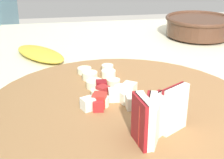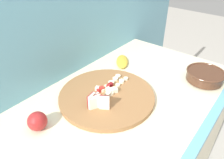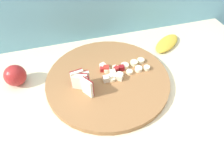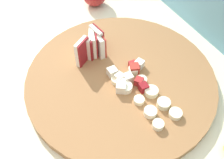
# 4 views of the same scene
# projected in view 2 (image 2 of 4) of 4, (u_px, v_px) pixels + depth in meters

# --- Properties ---
(tile_backsplash) EXTENTS (2.40, 0.04, 1.43)m
(tile_backsplash) POSITION_uv_depth(u_px,v_px,m) (60.00, 113.00, 1.20)
(tile_backsplash) COLOR #6BADC6
(tile_backsplash) RESTS_ON ground
(cutting_board) EXTENTS (0.43, 0.43, 0.02)m
(cutting_board) POSITION_uv_depth(u_px,v_px,m) (107.00, 96.00, 0.96)
(cutting_board) COLOR olive
(cutting_board) RESTS_ON tiled_countertop
(apple_wedge_fan) EXTENTS (0.06, 0.08, 0.06)m
(apple_wedge_fan) POSITION_uv_depth(u_px,v_px,m) (96.00, 101.00, 0.87)
(apple_wedge_fan) COLOR maroon
(apple_wedge_fan) RESTS_ON cutting_board
(apple_dice_pile) EXTENTS (0.09, 0.10, 0.02)m
(apple_dice_pile) POSITION_uv_depth(u_px,v_px,m) (107.00, 90.00, 0.97)
(apple_dice_pile) COLOR #A32323
(apple_dice_pile) RESTS_ON cutting_board
(banana_slice_rows) EXTENTS (0.17, 0.09, 0.01)m
(banana_slice_rows) POSITION_uv_depth(u_px,v_px,m) (114.00, 84.00, 1.01)
(banana_slice_rows) COLOR beige
(banana_slice_rows) RESTS_ON cutting_board
(ceramic_bowl) EXTENTS (0.19, 0.19, 0.06)m
(ceramic_bowl) POSITION_uv_depth(u_px,v_px,m) (205.00, 75.00, 1.06)
(ceramic_bowl) COLOR #4C2D1E
(ceramic_bowl) RESTS_ON tiled_countertop
(banana_peel) EXTENTS (0.17, 0.15, 0.02)m
(banana_peel) POSITION_uv_depth(u_px,v_px,m) (122.00, 61.00, 1.23)
(banana_peel) COLOR gold
(banana_peel) RESTS_ON tiled_countertop
(whole_apple) EXTENTS (0.07, 0.07, 0.07)m
(whole_apple) POSITION_uv_depth(u_px,v_px,m) (37.00, 121.00, 0.79)
(whole_apple) COLOR #A32323
(whole_apple) RESTS_ON tiled_countertop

